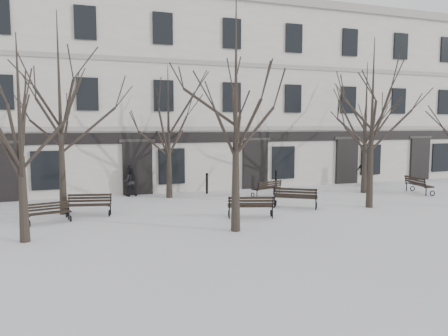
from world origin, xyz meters
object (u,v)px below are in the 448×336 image
tree_1 (236,84)px  bench_2 (295,197)px  bench_3 (89,204)px  bench_0 (49,212)px  tree_0 (19,113)px  tree_2 (373,102)px  bench_5 (418,184)px  bench_1 (251,206)px  bench_4 (267,188)px

tree_1 → bench_2: (4.11, 3.02, -4.70)m
bench_3 → tree_1: bearing=-29.9°
bench_2 → bench_0: bearing=31.5°
tree_0 → bench_0: 4.66m
tree_2 → bench_5: (5.18, 2.43, -4.31)m
tree_2 → bench_2: (-3.38, 0.90, -4.29)m
bench_0 → bench_5: (19.04, 0.90, 0.08)m
bench_5 → bench_1: bearing=113.5°
tree_0 → tree_1: 7.17m
bench_0 → bench_3: (1.54, 0.90, 0.06)m
tree_0 → bench_0: size_ratio=4.03×
bench_3 → bench_5: bearing=13.3°
tree_0 → bench_2: size_ratio=3.37×
bench_1 → bench_2: bench_2 is taller
tree_0 → bench_3: (2.18, 3.58, -3.69)m
tree_0 → tree_2: bearing=4.5°
tree_1 → bench_2: bearing=36.4°
bench_4 → bench_1: bearing=40.3°
bench_2 → bench_3: size_ratio=1.05×
bench_5 → bench_4: bearing=87.0°
tree_2 → bench_3: (-12.33, 2.43, -4.33)m
tree_1 → bench_2: 6.94m
tree_2 → bench_2: tree_2 is taller
bench_4 → bench_5: size_ratio=0.91×
bench_1 → tree_1: bearing=70.7°
bench_0 → bench_3: size_ratio=0.88×
tree_0 → bench_3: bearing=58.7°
tree_0 → bench_3: 5.59m
bench_1 → bench_0: bearing=4.4°
tree_0 → tree_1: tree_1 is taller
tree_1 → bench_5: bearing=19.8°
bench_2 → bench_5: bearing=-134.9°
tree_0 → bench_4: size_ratio=3.74×
tree_0 → tree_2: size_ratio=0.87×
tree_0 → tree_2: (14.51, 1.15, 0.64)m
tree_2 → bench_4: tree_2 is taller
bench_1 → bench_3: (-6.22, 2.72, -0.01)m
bench_4 → bench_2: bearing=69.1°
tree_0 → bench_1: tree_0 is taller
tree_1 → bench_0: tree_1 is taller
tree_1 → bench_5: (12.66, 4.55, -4.72)m
tree_0 → bench_2: 11.90m
bench_1 → bench_3: size_ratio=1.03×
tree_0 → bench_1: 9.21m
tree_1 → tree_2: tree_1 is taller
tree_2 → bench_4: size_ratio=4.30×
bench_2 → bench_3: bearing=25.3°
tree_1 → bench_1: tree_1 is taller
bench_0 → bench_5: size_ratio=0.84×
tree_0 → bench_4: tree_0 is taller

